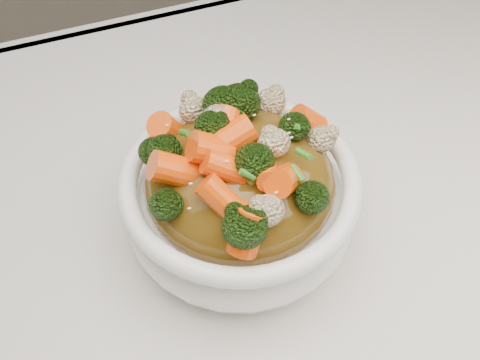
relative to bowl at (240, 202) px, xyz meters
name	(u,v)px	position (x,y,z in m)	size (l,w,h in m)	color
tablecloth	(316,273)	(0.05, -0.06, -0.06)	(1.20, 0.80, 0.04)	silver
bowl	(240,202)	(0.00, 0.00, 0.00)	(0.19, 0.19, 0.08)	white
sauce_base	(240,182)	(0.00, 0.00, 0.03)	(0.15, 0.15, 0.08)	#583D0F
carrots	(240,133)	(0.00, 0.00, 0.08)	(0.15, 0.15, 0.04)	#FA5208
broccoli	(240,134)	(0.00, 0.00, 0.08)	(0.15, 0.15, 0.04)	black
cauliflower	(240,136)	(0.00, 0.00, 0.08)	(0.15, 0.15, 0.03)	beige
scallions	(240,132)	(0.00, 0.00, 0.08)	(0.12, 0.12, 0.02)	#2C7A1C
sesame_seeds	(240,132)	(0.00, 0.00, 0.08)	(0.14, 0.14, 0.01)	beige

